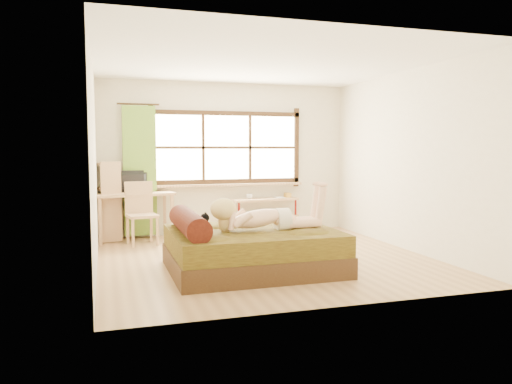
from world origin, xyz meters
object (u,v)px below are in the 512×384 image
object	(u,v)px
bed	(249,248)
chair	(141,209)
pipe_shelf	(266,207)
bookshelf	(108,200)
desk	(134,199)
woman	(265,205)
kitten	(195,221)

from	to	relation	value
bed	chair	xyz separation A→B (m)	(-1.17, 2.19, 0.28)
pipe_shelf	bookshelf	xyz separation A→B (m)	(-2.77, 0.03, 0.21)
chair	desk	bearing A→B (deg)	94.09
desk	pipe_shelf	xyz separation A→B (m)	(2.36, 0.12, -0.24)
chair	pipe_shelf	world-z (taller)	chair
bookshelf	desk	bearing A→B (deg)	-31.10
woman	bookshelf	size ratio (longest dim) A/B	1.11
bed	pipe_shelf	xyz separation A→B (m)	(1.10, 2.67, 0.18)
desk	chair	bearing A→B (deg)	-85.91
pipe_shelf	chair	bearing A→B (deg)	-175.86
bed	chair	world-z (taller)	chair
chair	bookshelf	bearing A→B (deg)	124.96
woman	kitten	size ratio (longest dim) A/B	4.67
kitten	bookshelf	bearing A→B (deg)	110.74
desk	pipe_shelf	distance (m)	2.37
kitten	bookshelf	world-z (taller)	bookshelf
kitten	bookshelf	size ratio (longest dim) A/B	0.24
woman	pipe_shelf	bearing A→B (deg)	71.41
bed	woman	xyz separation A→B (m)	(0.20, -0.05, 0.55)
bookshelf	kitten	bearing A→B (deg)	-79.93
bed	bookshelf	bearing A→B (deg)	121.42
woman	chair	xyz separation A→B (m)	(-1.38, 2.24, -0.27)
woman	desk	distance (m)	2.98
bed	kitten	bearing A→B (deg)	171.12
kitten	chair	world-z (taller)	chair
kitten	chair	bearing A→B (deg)	103.28
woman	desk	world-z (taller)	woman
bed	pipe_shelf	distance (m)	2.89
bed	bookshelf	distance (m)	3.20
chair	bed	bearing A→B (deg)	-71.02
pipe_shelf	bookshelf	size ratio (longest dim) A/B	0.97
bed	desk	size ratio (longest dim) A/B	1.53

